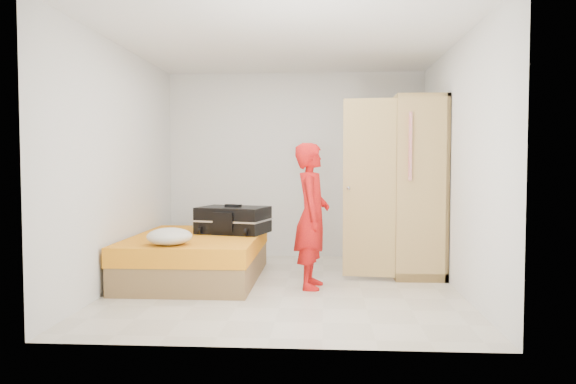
# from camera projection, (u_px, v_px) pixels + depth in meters

# --- Properties ---
(room) EXTENTS (4.00, 4.02, 2.60)m
(room) POSITION_uv_depth(u_px,v_px,m) (286.00, 166.00, 5.96)
(room) COLOR beige
(room) RESTS_ON ground
(bed) EXTENTS (1.42, 2.02, 0.50)m
(bed) POSITION_uv_depth(u_px,v_px,m) (197.00, 257.00, 6.45)
(bed) COLOR olive
(bed) RESTS_ON ground
(wardrobe) EXTENTS (1.17, 1.20, 2.10)m
(wardrobe) POSITION_uv_depth(u_px,v_px,m) (411.00, 191.00, 6.74)
(wardrobe) COLOR tan
(wardrobe) RESTS_ON ground
(person) EXTENTS (0.40, 0.58, 1.54)m
(person) POSITION_uv_depth(u_px,v_px,m) (312.00, 216.00, 5.96)
(person) COLOR red
(person) RESTS_ON ground
(suitcase) EXTENTS (0.92, 0.76, 0.34)m
(suitcase) POSITION_uv_depth(u_px,v_px,m) (233.00, 220.00, 6.67)
(suitcase) COLOR black
(suitcase) RESTS_ON bed
(round_cushion) EXTENTS (0.46, 0.46, 0.17)m
(round_cushion) POSITION_uv_depth(u_px,v_px,m) (169.00, 236.00, 5.68)
(round_cushion) COLOR silver
(round_cushion) RESTS_ON bed
(pillow) EXTENTS (0.59, 0.35, 0.10)m
(pillow) POSITION_uv_depth(u_px,v_px,m) (217.00, 223.00, 7.27)
(pillow) COLOR silver
(pillow) RESTS_ON bed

